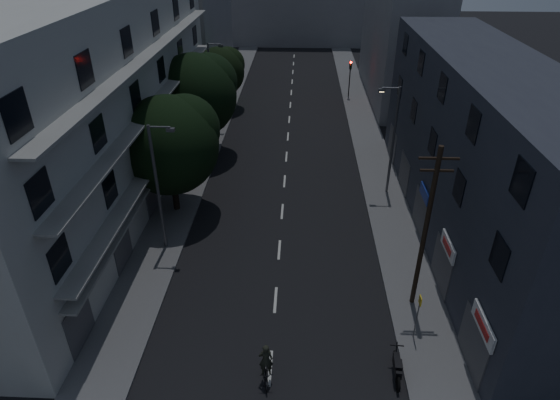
# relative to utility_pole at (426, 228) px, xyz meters

# --- Properties ---
(ground) EXTENTS (160.00, 160.00, 0.00)m
(ground) POSITION_rel_utility_pole_xyz_m (-7.26, 18.46, -4.87)
(ground) COLOR black
(ground) RESTS_ON ground
(sidewalk_left) EXTENTS (3.00, 90.00, 0.15)m
(sidewalk_left) POSITION_rel_utility_pole_xyz_m (-14.76, 18.46, -4.79)
(sidewalk_left) COLOR #565659
(sidewalk_left) RESTS_ON ground
(sidewalk_right) EXTENTS (3.00, 90.00, 0.15)m
(sidewalk_right) POSITION_rel_utility_pole_xyz_m (0.24, 18.46, -4.79)
(sidewalk_right) COLOR #565659
(sidewalk_right) RESTS_ON ground
(lane_markings) EXTENTS (0.15, 60.50, 0.01)m
(lane_markings) POSITION_rel_utility_pole_xyz_m (-7.26, 24.71, -4.86)
(lane_markings) COLOR beige
(lane_markings) RESTS_ON ground
(building_left) EXTENTS (7.00, 36.00, 14.00)m
(building_left) POSITION_rel_utility_pole_xyz_m (-19.24, 11.46, 2.13)
(building_left) COLOR #ADADA8
(building_left) RESTS_ON ground
(building_right) EXTENTS (6.19, 28.00, 11.00)m
(building_right) POSITION_rel_utility_pole_xyz_m (4.73, 7.46, 0.63)
(building_right) COLOR #292C37
(building_right) RESTS_ON ground
(building_far_left) EXTENTS (6.00, 20.00, 16.00)m
(building_far_left) POSITION_rel_utility_pole_xyz_m (-19.26, 41.46, 3.13)
(building_far_left) COLOR slate
(building_far_left) RESTS_ON ground
(building_far_right) EXTENTS (6.00, 20.00, 13.00)m
(building_far_right) POSITION_rel_utility_pole_xyz_m (4.74, 35.46, 1.63)
(building_far_right) COLOR slate
(building_far_right) RESTS_ON ground
(building_far_end) EXTENTS (24.00, 8.00, 10.00)m
(building_far_end) POSITION_rel_utility_pole_xyz_m (-7.26, 63.46, 0.13)
(building_far_end) COLOR slate
(building_far_end) RESTS_ON ground
(tree_near) EXTENTS (6.58, 6.58, 8.12)m
(tree_near) POSITION_rel_utility_pole_xyz_m (-14.62, 8.89, 0.36)
(tree_near) COLOR black
(tree_near) RESTS_ON sidewalk_left
(tree_mid) EXTENTS (6.93, 6.93, 8.53)m
(tree_mid) POSITION_rel_utility_pole_xyz_m (-14.80, 18.36, 0.61)
(tree_mid) COLOR black
(tree_mid) RESTS_ON sidewalk_left
(tree_far) EXTENTS (5.20, 5.20, 6.43)m
(tree_far) POSITION_rel_utility_pole_xyz_m (-14.67, 30.13, -0.69)
(tree_far) COLOR black
(tree_far) RESTS_ON sidewalk_left
(traffic_signal_far_right) EXTENTS (0.28, 0.37, 4.10)m
(traffic_signal_far_right) POSITION_rel_utility_pole_xyz_m (-0.60, 34.19, -1.77)
(traffic_signal_far_right) COLOR black
(traffic_signal_far_right) RESTS_ON sidewalk_right
(traffic_signal_far_left) EXTENTS (0.28, 0.37, 4.10)m
(traffic_signal_far_left) POSITION_rel_utility_pole_xyz_m (-13.74, 33.45, -1.77)
(traffic_signal_far_left) COLOR black
(traffic_signal_far_left) RESTS_ON sidewalk_left
(street_lamp_left_near) EXTENTS (1.51, 0.25, 8.00)m
(street_lamp_left_near) POSITION_rel_utility_pole_xyz_m (-14.20, 4.36, -0.27)
(street_lamp_left_near) COLOR #53555A
(street_lamp_left_near) RESTS_ON sidewalk_left
(street_lamp_right) EXTENTS (1.51, 0.25, 8.00)m
(street_lamp_right) POSITION_rel_utility_pole_xyz_m (0.34, 11.92, -0.27)
(street_lamp_right) COLOR #515358
(street_lamp_right) RESTS_ON sidewalk_right
(street_lamp_left_far) EXTENTS (1.51, 0.25, 8.00)m
(street_lamp_left_far) POSITION_rel_utility_pole_xyz_m (-14.58, 24.48, -0.27)
(street_lamp_left_far) COLOR #54565B
(street_lamp_left_far) RESTS_ON sidewalk_left
(utility_pole) EXTENTS (1.80, 0.24, 9.00)m
(utility_pole) POSITION_rel_utility_pole_xyz_m (0.00, 0.00, 0.00)
(utility_pole) COLOR black
(utility_pole) RESTS_ON sidewalk_right
(bus_stop_sign) EXTENTS (0.06, 0.35, 2.52)m
(bus_stop_sign) POSITION_rel_utility_pole_xyz_m (-0.42, -2.45, -2.98)
(bus_stop_sign) COLOR #595B60
(bus_stop_sign) RESTS_ON sidewalk_right
(motorcycle) EXTENTS (0.60, 2.10, 1.34)m
(motorcycle) POSITION_rel_utility_pole_xyz_m (-1.63, -4.71, -4.34)
(motorcycle) COLOR black
(motorcycle) RESTS_ON ground
(cyclist) EXTENTS (0.79, 1.75, 2.14)m
(cyclist) POSITION_rel_utility_pole_xyz_m (-7.40, -5.17, -4.14)
(cyclist) COLOR black
(cyclist) RESTS_ON ground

